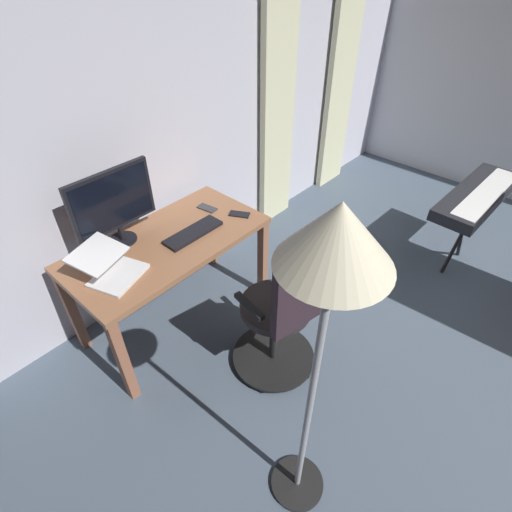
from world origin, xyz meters
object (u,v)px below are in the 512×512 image
computer_keyboard (193,233)px  computer_mouse (83,253)px  laptop (111,268)px  piano_keyboard (477,197)px  cell_phone_face_up (239,214)px  cell_phone_by_monitor (207,208)px  computer_monitor (113,203)px  floor_lamp (331,274)px  office_chair (282,318)px  desk (169,253)px

computer_keyboard → computer_mouse: bearing=-29.3°
laptop → piano_keyboard: (-2.45, 1.28, -0.11)m
cell_phone_face_up → piano_keyboard: (-1.49, 1.17, -0.06)m
cell_phone_face_up → cell_phone_by_monitor: bearing=-95.7°
computer_keyboard → cell_phone_face_up: 0.38m
computer_keyboard → laptop: bearing=-4.5°
computer_monitor → floor_lamp: size_ratio=0.31×
computer_monitor → floor_lamp: 1.70m
computer_keyboard → cell_phone_face_up: bearing=169.5°
computer_keyboard → floor_lamp: bearing=68.6°
computer_monitor → laptop: (0.23, 0.25, -0.23)m
office_chair → floor_lamp: size_ratio=0.60×
desk → computer_monitor: 0.48m
computer_keyboard → computer_mouse: (0.61, -0.34, 0.01)m
computer_keyboard → floor_lamp: (0.52, 1.32, 0.78)m
laptop → floor_lamp: bearing=74.0°
office_chair → floor_lamp: bearing=-122.9°
desk → cell_phone_face_up: bearing=164.9°
laptop → computer_keyboard: bearing=156.6°
desk → computer_keyboard: computer_keyboard is taller
computer_monitor → computer_mouse: 0.37m
piano_keyboard → computer_mouse: bearing=-30.5°
computer_keyboard → cell_phone_by_monitor: size_ratio=2.93×
laptop → cell_phone_face_up: (-0.96, 0.12, -0.05)m
office_chair → computer_keyboard: (-0.00, -0.78, 0.26)m
computer_keyboard → laptop: (0.59, -0.05, 0.04)m
office_chair → laptop: (0.58, -0.83, 0.30)m
laptop → cell_phone_face_up: bearing=154.3°
office_chair → floor_lamp: 1.28m
computer_keyboard → floor_lamp: floor_lamp is taller
office_chair → laptop: bearing=135.8°
cell_phone_by_monitor → piano_keyboard: piano_keyboard is taller
cell_phone_face_up → desk: bearing=-43.9°
desk → office_chair: (-0.16, 0.86, -0.14)m
cell_phone_by_monitor → piano_keyboard: size_ratio=0.14×
computer_monitor → laptop: 0.41m
computer_mouse → cell_phone_by_monitor: bearing=168.6°
office_chair → computer_mouse: office_chair is taller
cell_phone_by_monitor → cell_phone_face_up: same height
desk → laptop: bearing=4.0°
office_chair → computer_mouse: (0.61, -1.12, 0.26)m
desk → computer_keyboard: size_ratio=3.15×
cell_phone_by_monitor → piano_keyboard: bearing=129.9°
cell_phone_by_monitor → piano_keyboard: (-1.58, 1.40, -0.06)m
computer_keyboard → cell_phone_by_monitor: 0.32m
computer_monitor → piano_keyboard: 2.71m
cell_phone_by_monitor → cell_phone_face_up: size_ratio=1.00×
computer_mouse → cell_phone_face_up: bearing=157.3°
computer_keyboard → cell_phone_by_monitor: bearing=-149.2°
cell_phone_by_monitor → floor_lamp: floor_lamp is taller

